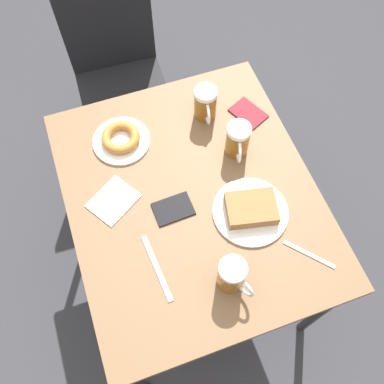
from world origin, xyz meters
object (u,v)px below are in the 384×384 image
(plate_with_cake, at_px, (251,210))
(passport_far_edge, at_px, (248,113))
(fork, at_px, (309,254))
(passport_near_edge, at_px, (173,209))
(chair, at_px, (116,60))
(napkin_folded, at_px, (113,201))
(knife, at_px, (157,268))
(beer_mug_left, at_px, (238,140))
(beer_mug_right, at_px, (232,275))
(plate_with_donut, at_px, (121,139))
(beer_mug_center, at_px, (206,104))

(plate_with_cake, distance_m, passport_far_edge, 0.40)
(fork, xyz_separation_m, passport_near_edge, (-0.35, 0.29, 0.00))
(chair, height_order, fork, chair)
(napkin_folded, xyz_separation_m, knife, (0.07, -0.27, -0.00))
(beer_mug_left, height_order, beer_mug_right, same)
(beer_mug_left, bearing_deg, plate_with_donut, 155.21)
(chair, height_order, beer_mug_center, chair)
(plate_with_donut, bearing_deg, passport_far_edge, -4.32)
(plate_with_donut, bearing_deg, beer_mug_left, -24.79)
(plate_with_cake, xyz_separation_m, passport_near_edge, (-0.23, 0.09, -0.02))
(plate_with_cake, distance_m, beer_mug_right, 0.24)
(fork, bearing_deg, plate_with_cake, 120.86)
(beer_mug_center, height_order, passport_far_edge, beer_mug_center)
(chair, distance_m, passport_far_edge, 0.73)
(beer_mug_right, xyz_separation_m, napkin_folded, (-0.26, 0.38, -0.06))
(chair, height_order, napkin_folded, chair)
(beer_mug_right, bearing_deg, beer_mug_left, 65.74)
(beer_mug_center, distance_m, napkin_folded, 0.47)
(chair, distance_m, beer_mug_center, 0.65)
(plate_with_donut, bearing_deg, passport_near_edge, -74.07)
(plate_with_donut, xyz_separation_m, napkin_folded, (-0.09, -0.22, -0.02))
(fork, distance_m, knife, 0.47)
(beer_mug_left, bearing_deg, beer_mug_right, -114.26)
(fork, height_order, knife, same)
(chair, bearing_deg, plate_with_cake, -74.58)
(passport_far_edge, bearing_deg, passport_near_edge, -144.08)
(plate_with_cake, relative_size, knife, 1.10)
(napkin_folded, xyz_separation_m, fork, (0.52, -0.38, -0.00))
(chair, relative_size, beer_mug_left, 7.37)
(beer_mug_right, bearing_deg, beer_mug_center, 76.70)
(chair, height_order, passport_far_edge, chair)
(napkin_folded, distance_m, fork, 0.65)
(plate_with_cake, relative_size, beer_mug_right, 1.91)
(beer_mug_left, xyz_separation_m, napkin_folded, (-0.46, -0.05, -0.06))
(beer_mug_center, xyz_separation_m, passport_far_edge, (0.15, -0.05, -0.06))
(plate_with_donut, bearing_deg, beer_mug_center, 2.17)
(chair, xyz_separation_m, beer_mug_center, (0.22, -0.56, 0.25))
(beer_mug_center, height_order, passport_near_edge, beer_mug_center)
(knife, bearing_deg, plate_with_donut, 87.67)
(plate_with_donut, xyz_separation_m, passport_near_edge, (0.09, -0.31, -0.01))
(plate_with_cake, height_order, passport_far_edge, plate_with_cake)
(chair, relative_size, beer_mug_right, 7.37)
(knife, bearing_deg, passport_near_edge, 57.53)
(passport_near_edge, bearing_deg, beer_mug_right, -73.09)
(beer_mug_right, bearing_deg, chair, 93.80)
(chair, xyz_separation_m, passport_far_edge, (0.37, -0.60, 0.19))
(knife, distance_m, passport_near_edge, 0.20)
(beer_mug_left, relative_size, beer_mug_center, 1.00)
(fork, bearing_deg, chair, 106.18)
(beer_mug_center, bearing_deg, chair, 111.77)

